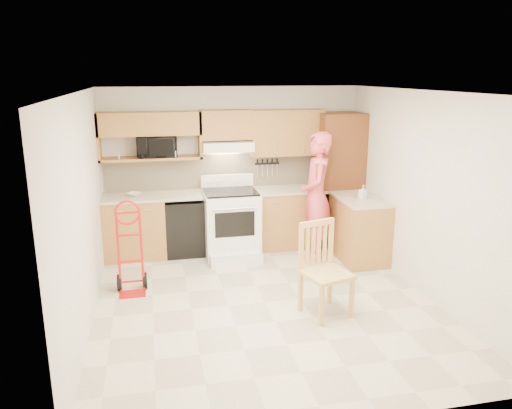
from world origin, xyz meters
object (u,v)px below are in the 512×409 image
object	(u,v)px
person	(316,196)
hand_truck	(130,252)
microwave	(156,146)
range	(232,218)
dining_chair	(327,271)

from	to	relation	value
person	hand_truck	distance (m)	2.79
microwave	person	world-z (taller)	person
range	hand_truck	bearing A→B (deg)	-144.84
person	hand_truck	bearing A→B (deg)	-61.28
microwave	person	distance (m)	2.48
range	hand_truck	world-z (taller)	range
hand_truck	dining_chair	bearing A→B (deg)	-27.50
range	dining_chair	xyz separation A→B (m)	(0.74, -2.11, -0.06)
dining_chair	range	bearing A→B (deg)	93.41
range	person	distance (m)	1.30
person	dining_chair	bearing A→B (deg)	-1.07
dining_chair	person	bearing A→B (deg)	59.32
person	hand_truck	xyz separation A→B (m)	(-2.66, -0.71, -0.40)
microwave	person	bearing A→B (deg)	-21.76
hand_truck	microwave	bearing A→B (deg)	73.20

